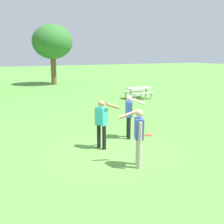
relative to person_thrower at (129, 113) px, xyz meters
name	(u,v)px	position (x,y,z in m)	size (l,w,h in m)	color
ground_plane	(111,152)	(-1.27, -1.02, -0.96)	(120.00, 120.00, 0.00)	#568E3D
person_thrower	(129,113)	(0.00, 0.00, 0.00)	(0.60, 0.79, 1.64)	black
person_catcher	(138,134)	(-1.12, -2.41, 0.00)	(0.60, 0.79, 1.64)	#B7AD93
person_bystander	(102,121)	(-1.39, -0.58, 0.00)	(0.79, 0.59, 1.64)	black
frisbee	(149,135)	(0.87, -0.06, -0.95)	(0.30, 0.30, 0.03)	#E04733
picnic_table_near	(138,91)	(5.22, 7.56, -0.40)	(1.78, 1.52, 0.77)	beige
tree_back_right	(52,42)	(2.36, 18.80, 3.19)	(3.92, 3.92, 5.86)	brown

